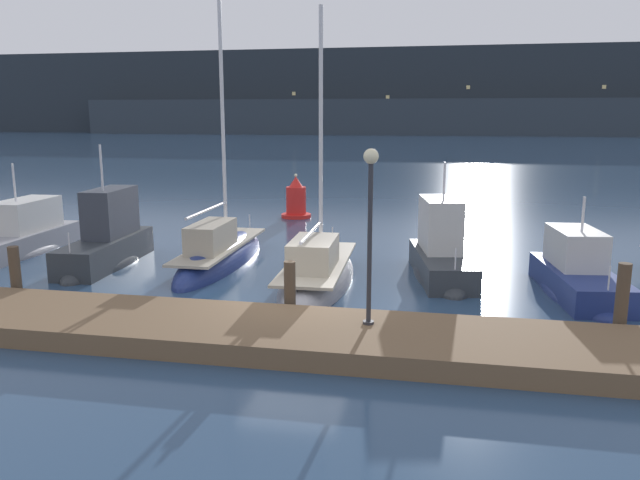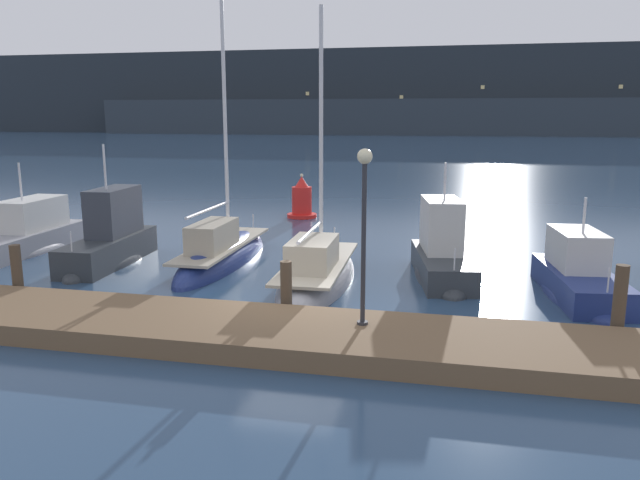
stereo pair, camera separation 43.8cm
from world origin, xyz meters
TOP-DOWN VIEW (x-y plane):
  - ground_plane at (0.00, 0.00)m, footprint 400.00×400.00m
  - dock at (0.00, -2.07)m, footprint 39.63×2.80m
  - mooring_pile_1 at (-7.41, -0.42)m, footprint 0.28×0.28m
  - mooring_pile_2 at (0.00, -0.42)m, footprint 0.28×0.28m
  - mooring_pile_3 at (7.41, -0.42)m, footprint 0.28×0.28m
  - motorboat_berth_2 at (-11.22, 4.85)m, footprint 2.04×6.12m
  - motorboat_berth_3 at (-7.21, 3.80)m, footprint 1.77×5.25m
  - sailboat_berth_4 at (-3.62, 4.64)m, footprint 1.73×7.26m
  - sailboat_berth_5 at (-0.01, 3.00)m, footprint 2.21×6.74m
  - motorboat_berth_6 at (3.55, 4.35)m, footprint 2.37×5.00m
  - motorboat_berth_7 at (7.24, 3.15)m, footprint 2.27×4.97m
  - channel_buoy at (-3.30, 14.20)m, footprint 1.41×1.41m
  - dock_lamppost at (2.05, -1.68)m, footprint 0.32×0.32m
  - hillside_backdrop at (-1.08, 137.83)m, footprint 240.00×23.00m

SIDE VIEW (x-z plane):
  - ground_plane at x=0.00m, z-range 0.00..0.00m
  - sailboat_berth_5 at x=-0.01m, z-range -4.17..4.44m
  - sailboat_berth_4 at x=-3.62m, z-range -5.13..5.41m
  - dock at x=0.00m, z-range 0.00..0.45m
  - motorboat_berth_2 at x=-11.22m, z-range -1.55..2.18m
  - motorboat_berth_7 at x=7.24m, z-range -1.27..1.91m
  - motorboat_berth_6 at x=3.55m, z-range -1.63..2.47m
  - motorboat_berth_3 at x=-7.21m, z-range -1.81..2.73m
  - mooring_pile_2 at x=0.00m, z-range 0.00..1.43m
  - mooring_pile_1 at x=-7.41m, z-range 0.00..1.49m
  - channel_buoy at x=-3.30m, z-range -0.25..1.83m
  - mooring_pile_3 at x=7.41m, z-range 0.00..1.73m
  - dock_lamppost at x=2.05m, z-range 1.10..4.84m
  - hillside_backdrop at x=-1.08m, z-range -0.76..18.67m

